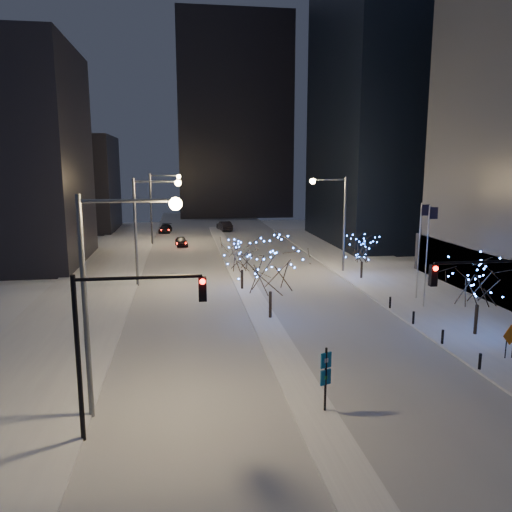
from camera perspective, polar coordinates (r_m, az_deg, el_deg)
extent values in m
plane|color=white|center=(23.37, 7.19, -18.33)|extent=(160.00, 160.00, 0.00)
cube|color=#B3B8C3|center=(56.12, -2.46, -1.12)|extent=(20.00, 130.00, 0.02)
cube|color=white|center=(51.25, -1.86, -2.15)|extent=(2.00, 80.00, 0.15)
cube|color=white|center=(46.15, 18.56, -4.11)|extent=(10.00, 90.00, 0.15)
cube|color=white|center=(42.04, -19.59, -5.57)|extent=(8.00, 90.00, 0.15)
cube|color=black|center=(92.00, -21.43, 7.70)|extent=(18.00, 16.00, 16.00)
cube|color=black|center=(112.73, -2.59, 15.37)|extent=(24.00, 14.00, 42.00)
cylinder|color=#595E66|center=(22.96, -18.93, -5.86)|extent=(0.24, 0.24, 10.00)
cylinder|color=#595E66|center=(21.86, -14.47, 6.13)|extent=(4.00, 0.16, 0.16)
sphere|color=#FFC87F|center=(21.75, -9.18, 5.91)|extent=(0.56, 0.56, 0.56)
cylinder|color=#595E66|center=(47.29, -13.60, 2.57)|extent=(0.24, 0.24, 10.00)
cylinder|color=#595E66|center=(46.77, -11.38, 8.36)|extent=(4.00, 0.16, 0.16)
sphere|color=#FFC87F|center=(46.72, -8.90, 8.25)|extent=(0.56, 0.56, 0.56)
cylinder|color=#595E66|center=(72.08, -11.91, 5.24)|extent=(0.24, 0.24, 10.00)
cylinder|color=#595E66|center=(71.74, -10.44, 9.03)|extent=(4.00, 0.16, 0.16)
sphere|color=#FFC87F|center=(71.71, -8.82, 8.96)|extent=(0.56, 0.56, 0.56)
cylinder|color=#595E66|center=(52.81, 10.07, 3.49)|extent=(0.24, 0.24, 10.00)
cylinder|color=#595E66|center=(51.93, 8.38, 8.63)|extent=(3.50, 0.16, 0.16)
sphere|color=#FFC87F|center=(51.46, 6.49, 8.49)|extent=(0.56, 0.56, 0.56)
cylinder|color=black|center=(21.57, -19.64, -11.16)|extent=(0.20, 0.20, 7.00)
cylinder|color=black|center=(20.25, -13.26, -2.44)|extent=(5.00, 0.14, 0.14)
cube|color=black|center=(20.32, -6.14, -3.77)|extent=(0.32, 0.28, 1.00)
sphere|color=#FF0C05|center=(20.06, -6.13, -2.93)|extent=(0.22, 0.22, 0.22)
cylinder|color=black|center=(25.23, 24.69, -0.61)|extent=(5.00, 0.14, 0.14)
cube|color=black|center=(24.07, 19.60, -2.09)|extent=(0.32, 0.28, 1.00)
sphere|color=#FF0C05|center=(23.85, 19.85, -1.36)|extent=(0.22, 0.22, 0.22)
cylinder|color=silver|center=(40.93, 18.91, -0.09)|extent=(0.10, 0.10, 8.00)
cube|color=black|center=(40.65, 19.63, 4.64)|extent=(0.70, 0.03, 0.90)
cylinder|color=silver|center=(43.39, 18.11, 0.53)|extent=(0.10, 0.10, 8.00)
cube|color=black|center=(43.13, 18.78, 4.99)|extent=(0.70, 0.03, 0.90)
cylinder|color=black|center=(30.47, 24.22, -10.92)|extent=(0.16, 0.16, 0.90)
cylinder|color=black|center=(33.67, 20.54, -8.64)|extent=(0.16, 0.16, 0.90)
cylinder|color=black|center=(37.03, 17.55, -6.74)|extent=(0.16, 0.16, 0.90)
cylinder|color=black|center=(40.51, 15.08, -5.14)|extent=(0.16, 0.16, 0.90)
imported|color=black|center=(70.27, -8.53, 1.64)|extent=(1.94, 3.95, 1.30)
imported|color=black|center=(86.05, -3.62, 3.44)|extent=(2.51, 5.16, 1.63)
imported|color=black|center=(84.88, -10.32, 3.11)|extent=(2.33, 4.81, 1.35)
cylinder|color=black|center=(36.66, 1.65, -5.56)|extent=(0.22, 0.22, 1.95)
cylinder|color=black|center=(45.10, -1.60, -2.67)|extent=(0.22, 0.22, 1.72)
cylinder|color=black|center=(36.22, 23.84, -6.65)|extent=(0.22, 0.22, 1.98)
cylinder|color=black|center=(50.42, 11.97, -1.55)|extent=(0.22, 0.22, 1.62)
cylinder|color=black|center=(23.44, 7.95, -13.95)|extent=(0.11, 0.11, 3.15)
cube|color=#0D5990|center=(23.05, 8.01, -11.71)|extent=(0.55, 0.27, 0.72)
cube|color=#0D5990|center=(23.37, 7.96, -13.55)|extent=(0.55, 0.27, 0.72)
cylinder|color=black|center=(32.68, 26.65, -9.42)|extent=(0.06, 0.06, 1.19)
cube|color=orange|center=(32.55, 27.08, -8.02)|extent=(1.18, 0.40, 1.22)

